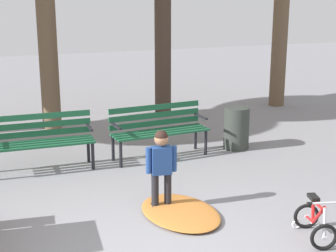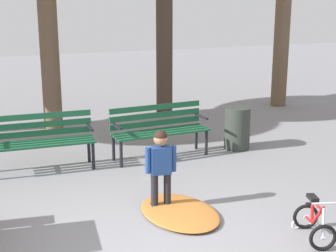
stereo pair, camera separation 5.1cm
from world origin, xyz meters
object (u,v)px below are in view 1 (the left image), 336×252
object	(u,v)px
park_bench_left	(158,127)
child_standing	(161,164)
park_bench_far_left	(40,137)
kids_bicycle	(315,222)
trash_bin	(236,128)

from	to	relation	value
park_bench_left	child_standing	xyz separation A→B (m)	(-0.70, -1.98, 0.09)
park_bench_far_left	child_standing	bearing A→B (deg)	-59.91
kids_bicycle	trash_bin	xyz separation A→B (m)	(0.84, 3.28, 0.16)
child_standing	kids_bicycle	bearing A→B (deg)	-46.86
park_bench_left	trash_bin	bearing A→B (deg)	-2.72
park_bench_far_left	kids_bicycle	bearing A→B (deg)	-54.16
park_bench_left	child_standing	size ratio (longest dim) A/B	1.59
kids_bicycle	child_standing	bearing A→B (deg)	133.14
park_bench_far_left	trash_bin	xyz separation A→B (m)	(3.31, -0.13, -0.15)
park_bench_far_left	park_bench_left	distance (m)	1.89
park_bench_far_left	park_bench_left	world-z (taller)	same
trash_bin	park_bench_far_left	bearing A→B (deg)	177.70
park_bench_left	trash_bin	distance (m)	1.42
park_bench_far_left	kids_bicycle	xyz separation A→B (m)	(2.46, -3.41, -0.31)
park_bench_far_left	child_standing	size ratio (longest dim) A/B	1.58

